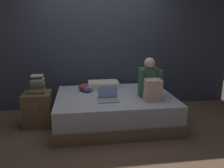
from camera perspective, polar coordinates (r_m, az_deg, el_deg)
name	(u,v)px	position (r m, az deg, el deg)	size (l,w,h in m)	color
ground_plane	(105,130)	(3.75, -1.76, -11.59)	(8.00, 8.00, 0.00)	brown
wall_back	(98,41)	(4.57, -3.62, 10.79)	(5.60, 0.10, 2.70)	#383D4C
bed	(114,109)	(3.95, 0.62, -6.29)	(2.00, 1.50, 0.50)	#7A6047
nightstand	(38,109)	(4.03, -18.26, -6.03)	(0.44, 0.46, 0.57)	brown
person_sitting	(150,83)	(3.71, 9.57, 0.28)	(0.39, 0.44, 0.66)	#38664C
laptop	(108,97)	(3.58, -1.01, -3.29)	(0.32, 0.23, 0.22)	#9EA0A5
pillow	(103,85)	(4.26, -2.21, -0.24)	(0.56, 0.36, 0.13)	silver
book_stack	(37,84)	(3.87, -18.38, -0.08)	(0.24, 0.16, 0.31)	#387042
clothes_pile	(86,88)	(4.10, -6.51, -1.01)	(0.26, 0.28, 0.13)	#3D4C8E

